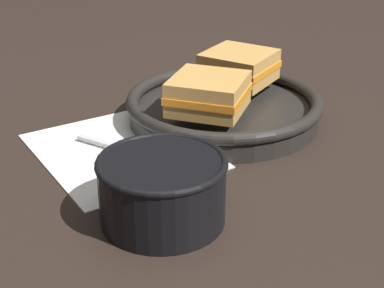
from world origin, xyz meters
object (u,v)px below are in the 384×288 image
(sandwich_near_right, at_px, (239,67))
(skillet, at_px, (224,108))
(soup_bowl, at_px, (162,186))
(sandwich_near_left, at_px, (208,94))
(spoon, at_px, (141,154))

(sandwich_near_right, bearing_deg, skillet, -58.93)
(soup_bowl, distance_m, skillet, 0.28)
(soup_bowl, relative_size, skillet, 0.48)
(skillet, distance_m, sandwich_near_right, 0.08)
(skillet, xyz_separation_m, sandwich_near_right, (-0.03, 0.05, 0.04))
(sandwich_near_left, bearing_deg, skillet, 121.07)
(spoon, height_order, sandwich_near_left, sandwich_near_left)
(spoon, bearing_deg, skillet, 79.54)
(soup_bowl, xyz_separation_m, sandwich_near_right, (-0.20, 0.27, 0.02))
(soup_bowl, distance_m, sandwich_near_left, 0.21)
(skillet, xyz_separation_m, sandwich_near_left, (0.03, -0.05, 0.04))
(sandwich_near_left, height_order, sandwich_near_right, same)
(soup_bowl, bearing_deg, sandwich_near_right, 126.53)
(soup_bowl, height_order, sandwich_near_left, sandwich_near_left)
(skillet, bearing_deg, soup_bowl, -52.24)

